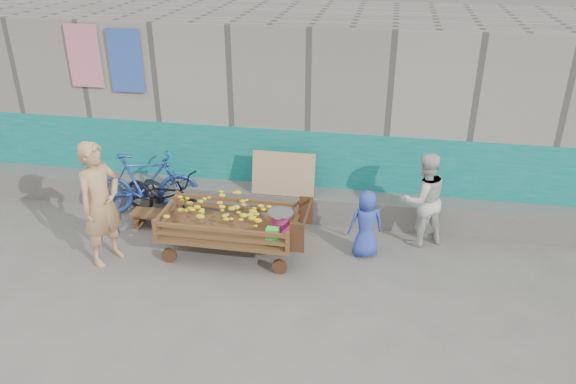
% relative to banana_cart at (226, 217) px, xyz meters
% --- Properties ---
extents(ground, '(80.00, 80.00, 0.00)m').
position_rel_banana_cart_xyz_m(ground, '(0.29, -1.02, -0.61)').
color(ground, '#615E58').
rests_on(ground, ground).
extents(building_wall, '(12.00, 3.50, 3.00)m').
position_rel_banana_cart_xyz_m(building_wall, '(0.29, 3.03, 0.86)').
color(building_wall, gray).
rests_on(building_wall, ground).
extents(banana_cart, '(2.11, 0.96, 0.90)m').
position_rel_banana_cart_xyz_m(banana_cart, '(0.00, 0.00, 0.00)').
color(banana_cart, brown).
rests_on(banana_cart, ground).
extents(bench, '(1.04, 0.31, 0.26)m').
position_rel_banana_cart_xyz_m(bench, '(-1.21, 0.56, -0.42)').
color(bench, brown).
rests_on(bench, ground).
extents(vendor_man, '(0.66, 0.78, 1.81)m').
position_rel_banana_cart_xyz_m(vendor_man, '(-1.64, -0.46, 0.30)').
color(vendor_man, tan).
rests_on(vendor_man, ground).
extents(woman, '(0.88, 0.81, 1.45)m').
position_rel_banana_cart_xyz_m(woman, '(2.75, 0.85, 0.12)').
color(woman, silver).
rests_on(woman, ground).
extents(child, '(0.58, 0.47, 1.02)m').
position_rel_banana_cart_xyz_m(child, '(1.96, 0.35, -0.10)').
color(child, '#2F48B0').
rests_on(child, ground).
extents(bicycle_dark, '(1.77, 1.15, 0.88)m').
position_rel_banana_cart_xyz_m(bicycle_dark, '(-1.28, 0.83, -0.17)').
color(bicycle_dark, black).
rests_on(bicycle_dark, ground).
extents(bicycle_blue, '(1.84, 0.93, 1.07)m').
position_rel_banana_cart_xyz_m(bicycle_blue, '(-1.67, 0.99, -0.08)').
color(bicycle_blue, '#27489D').
rests_on(bicycle_blue, ground).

